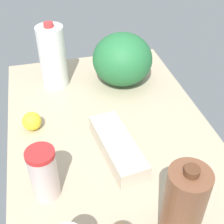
# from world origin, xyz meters

# --- Properties ---
(countertop) EXTENTS (1.20, 0.76, 0.03)m
(countertop) POSITION_xyz_m (0.00, 0.00, 0.01)
(countertop) COLOR tan
(countertop) RESTS_ON ground
(egg_carton) EXTENTS (0.31, 0.14, 0.06)m
(egg_carton) POSITION_xyz_m (-0.11, 0.01, 0.06)
(egg_carton) COLOR beige
(egg_carton) RESTS_ON countertop
(milk_jug) EXTENTS (0.12, 0.12, 0.29)m
(milk_jug) POSITION_xyz_m (0.38, 0.17, 0.17)
(milk_jug) COLOR white
(milk_jug) RESTS_ON countertop
(watermelon) EXTENTS (0.26, 0.26, 0.23)m
(watermelon) POSITION_xyz_m (0.33, -0.13, 0.14)
(watermelon) COLOR #27733C
(watermelon) RESTS_ON countertop
(tumbler_cup) EXTENTS (0.08, 0.08, 0.18)m
(tumbler_cup) POSITION_xyz_m (-0.22, 0.26, 0.12)
(tumbler_cup) COLOR beige
(tumbler_cup) RESTS_ON countertop
(chocolate_milk_jug) EXTENTS (0.10, 0.10, 0.27)m
(chocolate_milk_jug) POSITION_xyz_m (-0.44, -0.07, 0.16)
(chocolate_milk_jug) COLOR brown
(chocolate_milk_jug) RESTS_ON countertop
(lemon_by_jug) EXTENTS (0.07, 0.07, 0.07)m
(lemon_by_jug) POSITION_xyz_m (0.10, 0.29, 0.07)
(lemon_by_jug) COLOR yellow
(lemon_by_jug) RESTS_ON countertop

